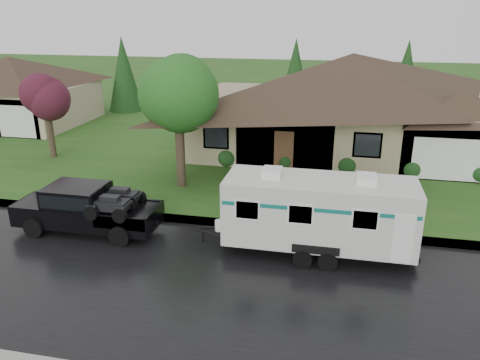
# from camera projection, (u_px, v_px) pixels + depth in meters

# --- Properties ---
(ground) EXTENTS (140.00, 140.00, 0.00)m
(ground) POSITION_uv_depth(u_px,v_px,m) (287.00, 259.00, 16.00)
(ground) COLOR #225019
(ground) RESTS_ON ground
(road) EXTENTS (140.00, 8.00, 0.01)m
(road) POSITION_uv_depth(u_px,v_px,m) (280.00, 291.00, 14.15)
(road) COLOR black
(road) RESTS_ON ground
(curb) EXTENTS (140.00, 0.50, 0.15)m
(curb) POSITION_uv_depth(u_px,v_px,m) (294.00, 229.00, 18.04)
(curb) COLOR gray
(curb) RESTS_ON ground
(lawn) EXTENTS (140.00, 26.00, 0.15)m
(lawn) POSITION_uv_depth(u_px,v_px,m) (314.00, 143.00, 29.77)
(lawn) COLOR #225019
(lawn) RESTS_ON ground
(house_main) EXTENTS (19.44, 10.80, 6.90)m
(house_main) POSITION_uv_depth(u_px,v_px,m) (356.00, 92.00, 27.06)
(house_main) COLOR gray
(house_main) RESTS_ON lawn
(house_far) EXTENTS (10.80, 8.64, 5.80)m
(house_far) POSITION_uv_depth(u_px,v_px,m) (13.00, 85.00, 33.78)
(house_far) COLOR tan
(house_far) RESTS_ON lawn
(tree_left_green) EXTENTS (3.83, 3.83, 6.34)m
(tree_left_green) POSITION_uv_depth(u_px,v_px,m) (178.00, 93.00, 20.87)
(tree_left_green) COLOR #382B1E
(tree_left_green) RESTS_ON lawn
(tree_red) EXTENTS (2.94, 2.94, 4.86)m
(tree_red) POSITION_uv_depth(u_px,v_px,m) (46.00, 98.00, 25.62)
(tree_red) COLOR #382B1E
(tree_red) RESTS_ON lawn
(shrub_row) EXTENTS (13.60, 1.00, 1.00)m
(shrub_row) POSITION_uv_depth(u_px,v_px,m) (347.00, 163.00, 23.94)
(shrub_row) COLOR #143814
(shrub_row) RESTS_ON lawn
(pickup_truck) EXTENTS (5.46, 2.07, 1.82)m
(pickup_truck) POSITION_uv_depth(u_px,v_px,m) (84.00, 207.00, 17.79)
(pickup_truck) COLOR black
(pickup_truck) RESTS_ON ground
(travel_trailer) EXTENTS (6.73, 2.36, 3.02)m
(travel_trailer) POSITION_uv_depth(u_px,v_px,m) (319.00, 211.00, 15.87)
(travel_trailer) COLOR silver
(travel_trailer) RESTS_ON ground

